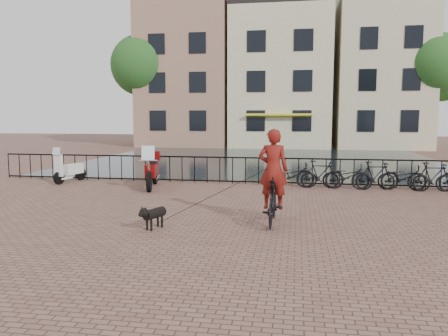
% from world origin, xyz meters
% --- Properties ---
extents(ground, '(100.00, 100.00, 0.00)m').
position_xyz_m(ground, '(0.00, 0.00, 0.00)').
color(ground, brown).
rests_on(ground, ground).
extents(canal_water, '(20.00, 20.00, 0.00)m').
position_xyz_m(canal_water, '(0.00, 17.30, 0.00)').
color(canal_water, black).
rests_on(canal_water, ground).
extents(railing, '(20.00, 0.05, 1.02)m').
position_xyz_m(railing, '(0.00, 8.00, 0.50)').
color(railing, black).
rests_on(railing, ground).
extents(canal_house_left, '(7.50, 9.00, 12.80)m').
position_xyz_m(canal_house_left, '(-7.50, 30.00, 6.40)').
color(canal_house_left, '#927355').
rests_on(canal_house_left, ground).
extents(canal_house_mid, '(8.00, 9.50, 11.80)m').
position_xyz_m(canal_house_mid, '(0.50, 30.00, 5.90)').
color(canal_house_mid, '#C0B891').
rests_on(canal_house_mid, ground).
extents(canal_house_right, '(7.00, 9.00, 13.30)m').
position_xyz_m(canal_house_right, '(8.50, 30.00, 6.65)').
color(canal_house_right, '#C6BA93').
rests_on(canal_house_right, ground).
extents(tree_far_left, '(5.04, 5.04, 9.27)m').
position_xyz_m(tree_far_left, '(-11.00, 27.00, 6.73)').
color(tree_far_left, black).
rests_on(tree_far_left, ground).
extents(tree_far_right, '(4.76, 4.76, 8.76)m').
position_xyz_m(tree_far_right, '(12.00, 27.00, 6.35)').
color(tree_far_right, black).
rests_on(tree_far_right, ground).
extents(cyclist, '(0.85, 1.96, 2.67)m').
position_xyz_m(cyclist, '(1.37, 1.93, 1.01)').
color(cyclist, black).
rests_on(cyclist, ground).
extents(dog, '(0.57, 0.89, 0.57)m').
position_xyz_m(dog, '(-1.29, 1.01, 0.29)').
color(dog, black).
rests_on(dog, ground).
extents(motorcycle, '(0.99, 2.33, 1.62)m').
position_xyz_m(motorcycle, '(-3.22, 6.52, 0.81)').
color(motorcycle, maroon).
rests_on(motorcycle, ground).
extents(scooter, '(0.78, 1.61, 1.44)m').
position_xyz_m(scooter, '(-6.83, 7.28, 0.72)').
color(scooter, white).
rests_on(scooter, ground).
extents(parked_bike_0, '(1.76, 0.75, 0.90)m').
position_xyz_m(parked_bike_0, '(1.80, 7.40, 0.45)').
color(parked_bike_0, black).
rests_on(parked_bike_0, ground).
extents(parked_bike_1, '(1.68, 0.52, 1.00)m').
position_xyz_m(parked_bike_1, '(2.75, 7.40, 0.50)').
color(parked_bike_1, black).
rests_on(parked_bike_1, ground).
extents(parked_bike_2, '(1.78, 0.83, 0.90)m').
position_xyz_m(parked_bike_2, '(3.70, 7.40, 0.45)').
color(parked_bike_2, black).
rests_on(parked_bike_2, ground).
extents(parked_bike_3, '(1.71, 0.71, 1.00)m').
position_xyz_m(parked_bike_3, '(4.65, 7.40, 0.50)').
color(parked_bike_3, black).
rests_on(parked_bike_3, ground).
extents(parked_bike_4, '(1.79, 0.88, 0.90)m').
position_xyz_m(parked_bike_4, '(5.60, 7.40, 0.45)').
color(parked_bike_4, black).
rests_on(parked_bike_4, ground).
extents(parked_bike_5, '(1.68, 0.54, 1.00)m').
position_xyz_m(parked_bike_5, '(6.55, 7.40, 0.50)').
color(parked_bike_5, black).
rests_on(parked_bike_5, ground).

